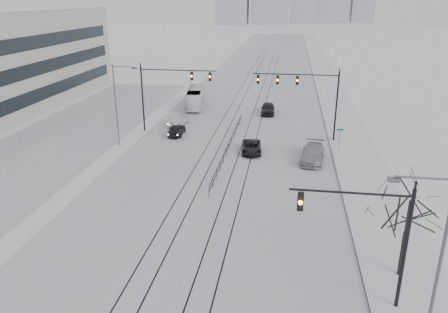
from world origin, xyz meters
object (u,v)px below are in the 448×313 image
sedan_nb_right (313,154)px  sedan_nb_front (251,147)px  traffic_mast_near (374,231)px  sedan_nb_far (268,109)px  bare_tree (409,209)px  box_truck (195,98)px  sedan_sb_outer (178,120)px  sedan_sb_inner (177,130)px

sedan_nb_right → sedan_nb_front: bearing=172.1°
traffic_mast_near → sedan_nb_right: traffic_mast_near is taller
sedan_nb_right → sedan_nb_far: bearing=113.8°
bare_tree → sedan_nb_front: size_ratio=1.39×
sedan_nb_right → box_truck: (-16.73, 21.17, 0.57)m
bare_tree → sedan_nb_far: bearing=104.8°
sedan_sb_outer → sedan_nb_far: size_ratio=0.90×
bare_tree → sedan_nb_right: bearing=102.9°
bare_tree → sedan_sb_inner: bearing=128.3°
bare_tree → sedan_nb_front: bare_tree is taller
bare_tree → traffic_mast_near: bearing=-128.8°
bare_tree → box_truck: bearing=117.7°
traffic_mast_near → bare_tree: 3.85m
sedan_nb_right → box_truck: box_truck is taller
box_truck → sedan_sb_inner: bearing=85.3°
sedan_sb_inner → box_truck: box_truck is taller
sedan_sb_inner → sedan_sb_outer: 4.23m
sedan_nb_far → traffic_mast_near: bearing=-81.3°
sedan_sb_outer → sedan_nb_right: size_ratio=0.77×
sedan_nb_front → sedan_nb_far: 16.72m
sedan_sb_inner → sedan_nb_front: bearing=150.4°
sedan_sb_inner → sedan_nb_right: sedan_nb_right is taller
sedan_nb_far → sedan_nb_right: bearing=-75.1°
sedan_nb_far → sedan_sb_inner: bearing=-133.1°
traffic_mast_near → box_truck: size_ratio=0.71×
sedan_sb_outer → box_truck: size_ratio=0.43×
traffic_mast_near → sedan_sb_inner: traffic_mast_near is taller
traffic_mast_near → sedan_nb_far: (-7.50, 40.41, -3.77)m
sedan_sb_inner → sedan_nb_far: sedan_nb_far is taller
sedan_sb_outer → box_truck: box_truck is taller
sedan_sb_inner → sedan_nb_far: (10.31, 11.77, 0.10)m
sedan_nb_front → sedan_nb_far: sedan_nb_far is taller
traffic_mast_near → sedan_nb_far: 41.28m
sedan_sb_outer → sedan_nb_front: sedan_sb_outer is taller
traffic_mast_near → sedan_nb_front: 25.44m
sedan_sb_inner → box_truck: (-0.87, 14.54, 0.67)m
sedan_sb_inner → sedan_nb_front: sedan_sb_inner is taller
sedan_sb_outer → traffic_mast_near: bearing=129.2°
sedan_sb_outer → sedan_nb_far: (11.15, 7.62, 0.10)m
traffic_mast_near → sedan_sb_inner: 33.95m
sedan_nb_far → box_truck: box_truck is taller
sedan_sb_inner → sedan_nb_front: (9.49, -4.93, -0.08)m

